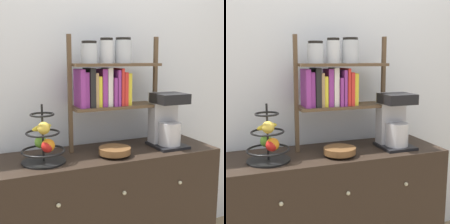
% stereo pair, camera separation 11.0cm
% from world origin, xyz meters
% --- Properties ---
extents(wall_back, '(7.00, 0.05, 2.60)m').
position_xyz_m(wall_back, '(0.00, 0.51, 1.30)').
color(wall_back, silver).
rests_on(wall_back, ground_plane).
extents(sideboard, '(1.41, 0.48, 0.83)m').
position_xyz_m(sideboard, '(0.00, 0.23, 0.41)').
color(sideboard, black).
rests_on(sideboard, ground_plane).
extents(coffee_maker, '(0.21, 0.24, 0.36)m').
position_xyz_m(coffee_maker, '(0.41, 0.21, 1.01)').
color(coffee_maker, black).
rests_on(coffee_maker, sideboard).
extents(fruit_stand, '(0.25, 0.25, 0.34)m').
position_xyz_m(fruit_stand, '(-0.42, 0.18, 0.94)').
color(fruit_stand, black).
rests_on(fruit_stand, sideboard).
extents(wooden_bowl, '(0.20, 0.20, 0.05)m').
position_xyz_m(wooden_bowl, '(0.00, 0.13, 0.86)').
color(wooden_bowl, brown).
rests_on(wooden_bowl, sideboard).
extents(shelf_hutch, '(0.63, 0.20, 0.73)m').
position_xyz_m(shelf_hutch, '(0.03, 0.31, 1.28)').
color(shelf_hutch, brown).
rests_on(shelf_hutch, sideboard).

